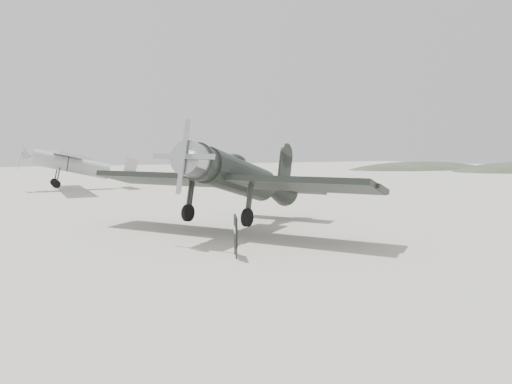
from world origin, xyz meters
TOP-DOWN VIEW (x-y plane):
  - ground at (0.00, 0.00)m, footprint 160.00×160.00m
  - hill_northeast at (50.00, 40.00)m, footprint 32.00×16.00m
  - lowwing_monoplane at (-1.35, 1.60)m, footprint 9.38×10.94m
  - highwing_monoplane at (-3.91, 24.67)m, footprint 8.54×12.04m
  - sign_board at (-3.90, -2.95)m, footprint 0.38×0.82m

SIDE VIEW (x-z plane):
  - ground at x=0.00m, z-range 0.00..0.00m
  - hill_northeast at x=50.00m, z-range -2.60..2.60m
  - sign_board at x=-3.90m, z-range 0.12..1.36m
  - lowwing_monoplane at x=-1.35m, z-range 0.11..3.89m
  - highwing_monoplane at x=-3.91m, z-range 0.43..3.85m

